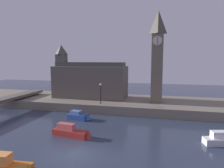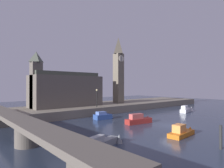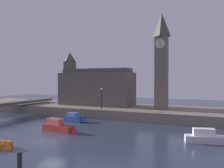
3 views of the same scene
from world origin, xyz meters
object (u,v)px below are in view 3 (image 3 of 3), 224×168
at_px(boat_dinghy_red, 61,127).
at_px(boat_ferry_white, 214,139).
at_px(streetlamp, 102,96).
at_px(parliament_hall, 95,87).
at_px(boat_tour_blue, 77,118).
at_px(mooring_post_right, 20,164).
at_px(clock_tower, 161,59).

distance_m(boat_dinghy_red, boat_ferry_white, 17.57).
height_order(streetlamp, boat_ferry_white, streetlamp).
distance_m(streetlamp, boat_dinghy_red, 11.72).
bearing_deg(parliament_hall, boat_tour_blue, -77.09).
bearing_deg(mooring_post_right, boat_ferry_white, 50.17).
height_order(clock_tower, boat_ferry_white, clock_tower).
xyz_separation_m(clock_tower, boat_ferry_white, (8.24, -13.21, -9.31)).
relative_size(clock_tower, mooring_post_right, 9.75).
bearing_deg(boat_tour_blue, streetlamp, 68.39).
relative_size(mooring_post_right, boat_dinghy_red, 0.32).
height_order(mooring_post_right, boat_tour_blue, mooring_post_right).
bearing_deg(boat_ferry_white, clock_tower, 121.96).
distance_m(streetlamp, mooring_post_right, 24.37).
height_order(boat_dinghy_red, boat_ferry_white, boat_dinghy_red).
height_order(boat_tour_blue, boat_dinghy_red, boat_dinghy_red).
height_order(streetlamp, boat_tour_blue, streetlamp).
xyz_separation_m(streetlamp, boat_tour_blue, (-1.86, -4.70, -3.22)).
height_order(boat_tour_blue, boat_ferry_white, boat_ferry_white).
bearing_deg(boat_ferry_white, streetlamp, 151.58).
distance_m(parliament_hall, boat_tour_blue, 11.23).
distance_m(clock_tower, streetlamp, 11.67).
height_order(mooring_post_right, boat_dinghy_red, mooring_post_right).
bearing_deg(clock_tower, streetlamp, -157.90).
height_order(clock_tower, parliament_hall, clock_tower).
height_order(parliament_hall, streetlamp, parliament_hall).
distance_m(parliament_hall, boat_dinghy_red, 17.71).
distance_m(clock_tower, boat_ferry_white, 18.13).
bearing_deg(boat_dinghy_red, clock_tower, 58.43).
relative_size(boat_tour_blue, boat_ferry_white, 0.68).
bearing_deg(clock_tower, boat_tour_blue, -142.72).
bearing_deg(boat_tour_blue, parliament_hall, 102.91).
bearing_deg(boat_tour_blue, clock_tower, 37.28).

